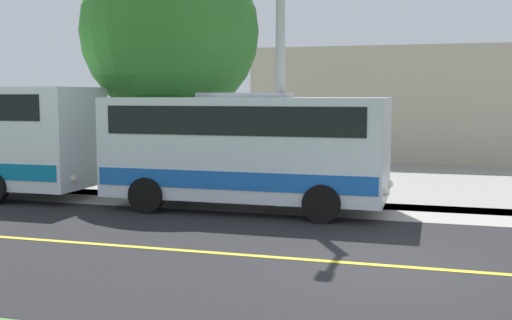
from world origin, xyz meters
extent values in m
plane|color=#548442|center=(0.00, 0.00, 0.00)|extent=(120.00, 120.00, 0.00)
cube|color=black|center=(0.00, 0.00, 0.00)|extent=(8.00, 100.00, 0.01)
cube|color=#9E9991|center=(-5.20, 0.00, 0.00)|extent=(2.40, 100.00, 0.01)
cube|color=gray|center=(-12.40, 3.00, 0.00)|extent=(14.00, 36.00, 0.01)
cube|color=gold|center=(0.00, 0.00, 0.01)|extent=(0.16, 100.00, 0.00)
cube|color=silver|center=(-4.55, -4.02, 1.62)|extent=(2.50, 7.17, 2.54)
cube|color=blue|center=(-4.55, -4.02, 0.90)|extent=(2.54, 7.03, 0.44)
cube|color=black|center=(-4.55, -4.02, 2.34)|extent=(2.54, 6.46, 0.70)
cube|color=gray|center=(-4.55, -4.02, 2.95)|extent=(1.50, 2.15, 0.12)
cylinder|color=black|center=(-5.80, -1.80, 0.45)|extent=(0.25, 0.90, 0.90)
cylinder|color=black|center=(-3.30, -1.80, 0.45)|extent=(0.25, 0.90, 0.90)
cylinder|color=black|center=(-5.80, -6.24, 0.45)|extent=(0.25, 0.90, 0.90)
cylinder|color=black|center=(-3.30, -6.24, 0.45)|extent=(0.25, 0.90, 0.90)
sphere|color=#F2EACC|center=(-5.24, -0.41, 0.70)|extent=(0.20, 0.20, 0.20)
sphere|color=#F2EACC|center=(-3.86, -0.41, 0.70)|extent=(0.20, 0.20, 0.20)
cylinder|color=black|center=(-5.82, -10.81, 0.45)|extent=(0.25, 0.90, 0.90)
sphere|color=#F2EACC|center=(-5.25, -8.67, 0.70)|extent=(0.20, 0.20, 0.20)
sphere|color=#F2EACC|center=(-3.87, -8.67, 0.70)|extent=(0.20, 0.20, 0.20)
cylinder|color=#9E9EA3|center=(-5.00, -3.22, 3.77)|extent=(0.24, 0.24, 7.55)
cylinder|color=brown|center=(-7.40, -7.34, 1.42)|extent=(0.36, 0.36, 2.83)
sphere|color=#2D6B28|center=(-7.40, -7.34, 4.90)|extent=(5.51, 5.51, 5.51)
cube|color=#B7A893|center=(-21.40, 3.59, 2.52)|extent=(10.00, 22.06, 5.04)
camera|label=1|loc=(10.81, 0.71, 2.96)|focal=43.93mm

